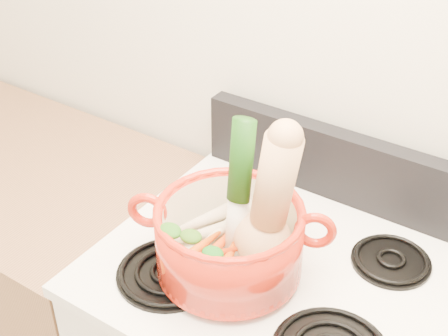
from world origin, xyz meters
The scene contains 21 objects.
wall_back centered at (0.00, 1.75, 1.30)m, with size 3.50×0.02×2.60m, color silver.
cooktop centered at (0.00, 1.40, 0.93)m, with size 0.78×0.67×0.03m, color white.
control_backsplash centered at (0.00, 1.70, 1.04)m, with size 0.76×0.05×0.18m, color black.
counter_left centered at (-1.07, 1.40, 0.45)m, with size 1.36×0.65×0.90m, color #895F40.
burner_front_left centered at (-0.19, 1.24, 0.96)m, with size 0.22×0.22×0.02m, color black.
burner_back_left centered at (-0.19, 1.54, 0.96)m, with size 0.17×0.17×0.02m, color black.
burner_back_right centered at (0.19, 1.54, 0.96)m, with size 0.17×0.17×0.02m, color black.
dutch_oven centered at (-0.09, 1.32, 1.04)m, with size 0.31×0.31×0.15m, color #B6200F.
pot_handle_left centered at (-0.25, 1.25, 1.09)m, with size 0.09×0.09×0.02m, color #B6200F.
pot_handle_right centered at (0.07, 1.38, 1.09)m, with size 0.09×0.09×0.02m, color #B6200F.
squash centered at (-0.02, 1.35, 1.15)m, with size 0.13×0.13×0.31m, color tan, non-canonical shape.
leek centered at (-0.08, 1.34, 1.16)m, with size 0.05×0.05×0.32m, color silver.
ginger centered at (-0.08, 1.42, 1.02)m, with size 0.08×0.06×0.04m, color tan.
parsnip_0 centered at (-0.16, 1.37, 1.02)m, with size 0.04×0.04×0.21m, color beige.
parsnip_1 centered at (-0.16, 1.32, 1.03)m, with size 0.04×0.04×0.19m, color beige.
parsnip_2 centered at (-0.12, 1.36, 1.03)m, with size 0.04×0.04×0.17m, color beige.
parsnip_3 centered at (-0.18, 1.34, 1.04)m, with size 0.04×0.04×0.17m, color beige.
carrot_0 centered at (-0.11, 1.30, 1.02)m, with size 0.03×0.03×0.17m, color red.
carrot_1 centered at (-0.13, 1.27, 1.03)m, with size 0.03×0.03×0.15m, color #C64609.
carrot_2 centered at (-0.06, 1.26, 1.03)m, with size 0.03×0.03×0.17m, color #D7490A.
carrot_3 centered at (-0.11, 1.24, 1.04)m, with size 0.03×0.03×0.16m, color #BD3109.
Camera 1 is at (0.45, 0.49, 1.88)m, focal length 50.00 mm.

